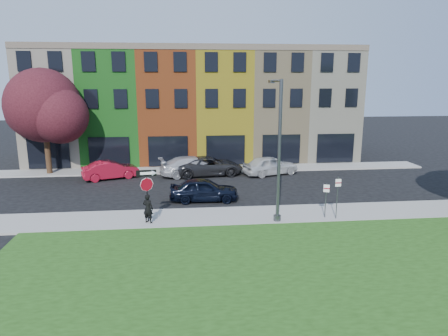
{
  "coord_description": "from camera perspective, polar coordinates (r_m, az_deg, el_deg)",
  "views": [
    {
      "loc": [
        -3.64,
        -18.24,
        7.69
      ],
      "look_at": [
        -1.37,
        4.0,
        2.64
      ],
      "focal_mm": 32.0,
      "sensor_mm": 36.0,
      "label": 1
    }
  ],
  "objects": [
    {
      "name": "tree_purple",
      "position": [
        34.79,
        -24.2,
        7.91
      ],
      "size": [
        6.96,
        6.09,
        8.36
      ],
      "color": "#301E10",
      "rests_on": "sidewalk_far"
    },
    {
      "name": "parked_car_white",
      "position": [
        32.57,
        6.63,
        0.38
      ],
      "size": [
        4.6,
        5.65,
        1.54
      ],
      "primitive_type": "imported",
      "rotation": [
        0.0,
        0.0,
        1.9
      ],
      "color": "silver",
      "rests_on": "ground"
    },
    {
      "name": "parked_car_red",
      "position": [
        32.24,
        -15.9,
        -0.27
      ],
      "size": [
        4.3,
        5.26,
        1.41
      ],
      "primitive_type": "imported",
      "rotation": [
        0.0,
        0.0,
        1.93
      ],
      "color": "maroon",
      "rests_on": "ground"
    },
    {
      "name": "rowhouse_block",
      "position": [
        39.53,
        -4.21,
        8.78
      ],
      "size": [
        30.0,
        10.12,
        10.0
      ],
      "color": "beige",
      "rests_on": "ground"
    },
    {
      "name": "sidewalk_far",
      "position": [
        34.11,
        -4.6,
        -0.23
      ],
      "size": [
        40.0,
        2.4,
        0.12
      ],
      "primitive_type": "cube",
      "color": "gray",
      "rests_on": "ground"
    },
    {
      "name": "street_lamp",
      "position": [
        21.29,
        7.74,
        2.41
      ],
      "size": [
        0.4,
        2.58,
        7.53
      ],
      "rotation": [
        0.0,
        0.0,
        0.02
      ],
      "color": "#484A4D",
      "rests_on": "sidewalk_near"
    },
    {
      "name": "parked_car_silver",
      "position": [
        32.13,
        -4.42,
        0.27
      ],
      "size": [
        4.29,
        6.2,
        1.55
      ],
      "primitive_type": "imported",
      "rotation": [
        0.0,
        0.0,
        1.77
      ],
      "color": "#AFAEB3",
      "rests_on": "ground"
    },
    {
      "name": "sedan_near",
      "position": [
        25.52,
        -2.89,
        -3.09
      ],
      "size": [
        2.0,
        4.45,
        1.48
      ],
      "primitive_type": "imported",
      "rotation": [
        0.0,
        0.0,
        1.54
      ],
      "color": "black",
      "rests_on": "ground"
    },
    {
      "name": "stop_sign",
      "position": [
        21.48,
        -10.98,
        -2.42
      ],
      "size": [
        1.05,
        0.15,
        2.86
      ],
      "rotation": [
        0.0,
        0.0,
        0.1
      ],
      "color": "black",
      "rests_on": "sidewalk_near"
    },
    {
      "name": "sidewalk_near",
      "position": [
        23.26,
        8.6,
        -6.56
      ],
      "size": [
        40.0,
        3.0,
        0.12
      ],
      "primitive_type": "cube",
      "color": "gray",
      "rests_on": "ground"
    },
    {
      "name": "parking_sign_a",
      "position": [
        22.6,
        15.9,
        -3.44
      ],
      "size": [
        0.32,
        0.09,
        2.37
      ],
      "rotation": [
        0.0,
        0.0,
        0.05
      ],
      "color": "#484A4D",
      "rests_on": "sidewalk_near"
    },
    {
      "name": "parked_car_dark",
      "position": [
        32.26,
        -2.13,
        0.31
      ],
      "size": [
        3.67,
        5.98,
        1.51
      ],
      "primitive_type": "imported",
      "rotation": [
        0.0,
        0.0,
        1.68
      ],
      "color": "black",
      "rests_on": "ground"
    },
    {
      "name": "man",
      "position": [
        21.69,
        -10.81,
        -5.7
      ],
      "size": [
        0.86,
        0.81,
        1.59
      ],
      "primitive_type": "imported",
      "rotation": [
        0.0,
        0.0,
        2.73
      ],
      "color": "black",
      "rests_on": "sidewalk_near"
    },
    {
      "name": "parking_sign_b",
      "position": [
        22.69,
        14.36,
        -3.9
      ],
      "size": [
        0.31,
        0.15,
        1.94
      ],
      "rotation": [
        0.0,
        0.0,
        -0.36
      ],
      "color": "#484A4D",
      "rests_on": "sidewalk_near"
    },
    {
      "name": "ground",
      "position": [
        20.13,
        5.12,
        -9.78
      ],
      "size": [
        120.0,
        120.0,
        0.0
      ],
      "primitive_type": "plane",
      "color": "black",
      "rests_on": "ground"
    }
  ]
}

